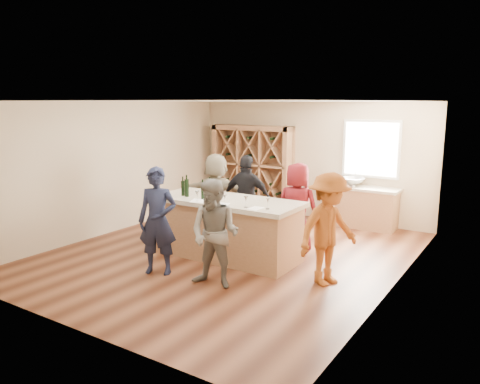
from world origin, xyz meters
The scene contains 32 objects.
floor centered at (0.00, 0.00, -0.05)m, with size 6.00×7.00×0.10m, color #5B301D.
ceiling centered at (0.00, 0.00, 2.85)m, with size 6.00×7.00×0.10m, color white.
wall_back centered at (0.00, 3.55, 1.40)m, with size 6.00×0.10×2.80m, color #C4AE8E.
wall_front centered at (0.00, -3.55, 1.40)m, with size 6.00×0.10×2.80m, color #C4AE8E.
wall_left centered at (-3.05, 0.00, 1.40)m, with size 0.10×7.00×2.80m, color #C4AE8E.
wall_right centered at (3.05, 0.00, 1.40)m, with size 0.10×7.00×2.80m, color #C4AE8E.
window_frame centered at (1.50, 3.47, 1.75)m, with size 1.30×0.06×1.30m, color white.
window_pane centered at (1.50, 3.44, 1.75)m, with size 1.18×0.01×1.18m, color white.
wine_rack centered at (-1.50, 3.27, 1.10)m, with size 2.20×0.45×2.20m, color #9C6F4A.
back_counter_base centered at (1.40, 3.20, 0.43)m, with size 1.60×0.58×0.86m, color #9C6F4A.
back_counter_top centered at (1.40, 3.20, 0.89)m, with size 1.70×0.62×0.06m, color beige.
sink centered at (1.20, 3.20, 1.01)m, with size 0.54×0.54×0.19m, color silver.
faucet centered at (1.20, 3.38, 1.07)m, with size 0.02×0.02×0.30m, color silver.
tasting_counter_base centered at (0.06, -0.18, 0.50)m, with size 2.60×1.00×1.00m, color #9C6F4A.
tasting_counter_top centered at (0.06, -0.18, 1.04)m, with size 2.72×1.12×0.08m, color beige.
wine_bottle_a centered at (-0.79, -0.36, 1.22)m, with size 0.07×0.07×0.28m, color black.
wine_bottle_b centered at (-0.68, -0.39, 1.24)m, with size 0.08×0.08×0.32m, color black.
wine_bottle_d centered at (-0.29, -0.41, 1.22)m, with size 0.07×0.07×0.28m, color black.
wine_bottle_e centered at (-0.23, -0.29, 1.23)m, with size 0.07×0.07×0.30m, color black.
wine_glass_a centered at (-0.25, -0.63, 1.18)m, with size 0.07×0.07×0.20m, color white.
wine_glass_b centered at (0.32, -0.61, 1.16)m, with size 0.06×0.06×0.16m, color white.
wine_glass_c centered at (0.71, -0.58, 1.18)m, with size 0.07×0.07×0.19m, color white.
wine_glass_e centered at (1.06, -0.47, 1.17)m, with size 0.06×0.06×0.17m, color white.
tasting_menu_a centered at (-0.28, -0.57, 1.08)m, with size 0.24×0.33×0.00m, color white.
tasting_menu_b centered at (0.25, -0.62, 1.08)m, with size 0.23×0.32×0.00m, color white.
tasting_menu_c centered at (0.88, -0.54, 1.08)m, with size 0.20×0.27×0.00m, color white.
person_near_left centered at (-0.43, -1.46, 0.88)m, with size 0.64×0.47×1.77m, color #191E38.
person_near_right centered at (0.69, -1.42, 0.83)m, with size 0.81×0.44×1.66m, color slate.
person_server centered at (2.09, -0.40, 0.87)m, with size 1.13×0.52×1.75m, color #994C19.
person_far_mid centered at (-0.13, 0.81, 0.88)m, with size 1.03×0.53×1.76m, color black.
person_far_right centered at (0.99, 0.78, 0.85)m, with size 0.83×0.54×1.69m, color #590F14.
person_far_left centered at (-0.94, 0.91, 0.87)m, with size 1.62×0.58×1.75m, color gray.
Camera 1 is at (4.68, -6.93, 2.78)m, focal length 35.00 mm.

